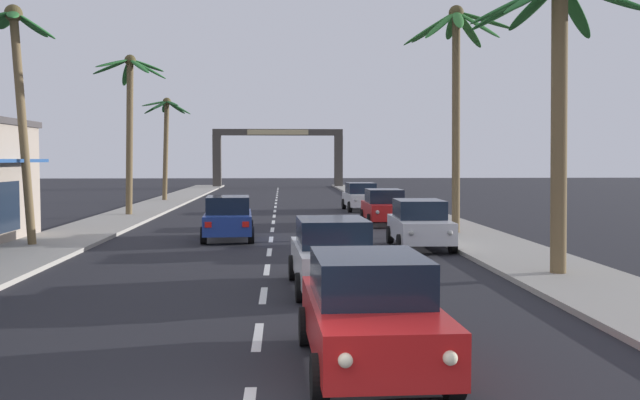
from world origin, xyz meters
TOP-DOWN VIEW (x-y plane):
  - sidewalk_right at (7.80, 20.00)m, footprint 3.20×110.00m
  - sidewalk_left at (-7.80, 20.00)m, footprint 3.20×110.00m
  - lane_markings at (0.41, 20.67)m, footprint 4.28×89.08m
  - sedan_lead_at_stop_bar at (1.72, 2.74)m, footprint 2.04×4.49m
  - sedan_third_in_queue at (1.63, 9.20)m, footprint 2.08×4.50m
  - sedan_oncoming_far at (-1.64, 19.87)m, footprint 2.13×4.52m
  - sedan_parked_nearest_kerb at (5.27, 25.83)m, footprint 1.95×4.45m
  - sedan_parked_mid_kerb at (5.19, 35.20)m, footprint 2.07×4.50m
  - sedan_parked_far_kerb at (5.22, 16.93)m, footprint 2.05×4.49m
  - palm_left_second at (-8.64, 17.59)m, footprint 2.87×2.95m
  - palm_left_third at (-7.67, 31.23)m, footprint 4.13×3.57m
  - palm_left_farthest at (-7.96, 44.83)m, footprint 3.63×3.75m
  - palm_right_second at (7.53, 10.48)m, footprint 4.84×4.93m
  - palm_right_third at (7.39, 20.82)m, footprint 4.48×4.60m
  - town_gateway_arch at (0.00, 71.46)m, footprint 14.32×0.90m

SIDE VIEW (x-z plane):
  - lane_markings at x=0.41m, z-range 0.00..0.01m
  - sidewalk_right at x=7.80m, z-range 0.00..0.14m
  - sidewalk_left at x=-7.80m, z-range 0.00..0.14m
  - sedan_lead_at_stop_bar at x=1.72m, z-range 0.01..1.69m
  - sedan_third_in_queue at x=1.63m, z-range 0.01..1.69m
  - sedan_oncoming_far at x=-1.64m, z-range 0.01..1.69m
  - sedan_parked_nearest_kerb at x=5.27m, z-range 0.01..1.69m
  - sedan_parked_mid_kerb at x=5.19m, z-range 0.01..1.69m
  - sedan_parked_far_kerb at x=5.22m, z-range 0.01..1.69m
  - town_gateway_arch at x=0.00m, z-range 0.95..7.38m
  - palm_left_farthest at x=-7.96m, z-range 1.69..9.25m
  - palm_right_second at x=7.53m, z-range 1.63..9.52m
  - palm_left_second at x=-8.64m, z-range 1.86..10.24m
  - palm_left_third at x=-7.67m, z-range 1.72..10.39m
  - palm_right_third at x=7.39m, z-range 2.24..11.46m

